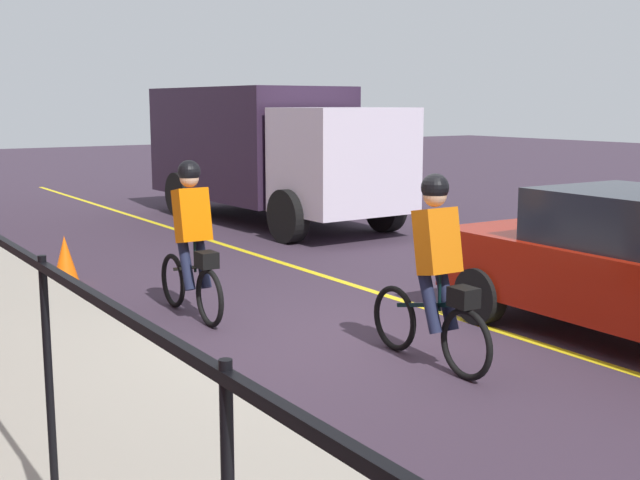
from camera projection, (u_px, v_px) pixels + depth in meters
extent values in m
plane|color=#362938|center=(351.00, 342.00, 8.49)|extent=(80.00, 80.00, 0.00)
cube|color=yellow|center=(464.00, 320.00, 9.36)|extent=(36.00, 0.12, 0.01)
cube|color=gray|center=(11.00, 400.00, 6.63)|extent=(40.00, 3.20, 0.15)
cylinder|color=black|center=(51.00, 417.00, 3.97)|extent=(0.04, 0.04, 1.60)
torus|color=black|center=(394.00, 318.00, 8.17)|extent=(0.66, 0.07, 0.66)
torus|color=black|center=(466.00, 344.00, 7.30)|extent=(0.66, 0.07, 0.66)
cube|color=black|center=(429.00, 305.00, 7.69)|extent=(0.93, 0.06, 0.24)
cylinder|color=black|center=(440.00, 292.00, 7.54)|extent=(0.03, 0.03, 0.35)
cube|color=#D2640B|center=(437.00, 241.00, 7.51)|extent=(0.35, 0.37, 0.63)
sphere|color=tan|center=(435.00, 195.00, 7.48)|extent=(0.22, 0.22, 0.22)
sphere|color=black|center=(435.00, 188.00, 7.47)|extent=(0.26, 0.26, 0.26)
cylinder|color=#191E38|center=(429.00, 298.00, 7.53)|extent=(0.34, 0.13, 0.65)
cylinder|color=#191E38|center=(446.00, 296.00, 7.63)|extent=(0.34, 0.13, 0.65)
cube|color=black|center=(464.00, 297.00, 7.27)|extent=(0.24, 0.20, 0.18)
torus|color=black|center=(173.00, 281.00, 9.91)|extent=(0.66, 0.07, 0.66)
torus|color=black|center=(210.00, 298.00, 9.03)|extent=(0.66, 0.07, 0.66)
cube|color=black|center=(190.00, 268.00, 9.43)|extent=(0.93, 0.06, 0.24)
cylinder|color=black|center=(195.00, 257.00, 9.28)|extent=(0.03, 0.03, 0.35)
cube|color=#D35C01|center=(192.00, 215.00, 9.24)|extent=(0.35, 0.37, 0.63)
sphere|color=tan|center=(189.00, 178.00, 9.22)|extent=(0.22, 0.22, 0.22)
sphere|color=black|center=(189.00, 172.00, 9.20)|extent=(0.26, 0.26, 0.26)
cylinder|color=#191E38|center=(186.00, 262.00, 9.26)|extent=(0.34, 0.13, 0.65)
cylinder|color=#191E38|center=(202.00, 260.00, 9.37)|extent=(0.34, 0.13, 0.65)
cube|color=black|center=(207.00, 260.00, 9.01)|extent=(0.24, 0.20, 0.18)
cylinder|color=black|center=(480.00, 296.00, 9.17)|extent=(0.64, 0.23, 0.64)
cylinder|color=black|center=(582.00, 279.00, 10.07)|extent=(0.64, 0.23, 0.64)
cube|color=#2A1B2F|center=(248.00, 142.00, 17.54)|extent=(4.83, 2.54, 2.30)
cube|color=silver|center=(344.00, 160.00, 14.82)|extent=(1.89, 2.26, 1.90)
cylinder|color=black|center=(385.00, 207.00, 15.73)|extent=(0.97, 0.33, 0.96)
cylinder|color=black|center=(288.00, 216.00, 14.45)|extent=(0.97, 0.33, 0.96)
cylinder|color=black|center=(267.00, 188.00, 19.22)|extent=(0.97, 0.33, 0.96)
cylinder|color=black|center=(180.00, 194.00, 17.95)|extent=(0.97, 0.33, 0.96)
cone|color=#FE600B|center=(65.00, 259.00, 11.27)|extent=(0.36, 0.36, 0.66)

